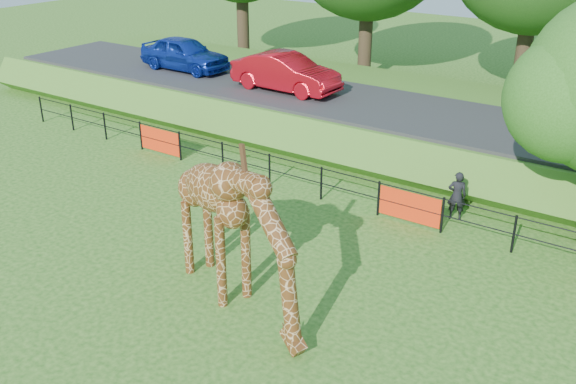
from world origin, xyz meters
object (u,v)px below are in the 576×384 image
(visitor, at_px, (457,195))
(car_blue, at_px, (185,53))
(giraffe, at_px, (236,235))
(car_red, at_px, (286,72))

(visitor, bearing_deg, car_blue, -39.74)
(giraffe, bearing_deg, car_blue, 157.17)
(giraffe, bearing_deg, car_red, 140.62)
(car_red, bearing_deg, car_blue, 88.27)
(visitor, bearing_deg, giraffe, 48.71)
(giraffe, bearing_deg, visitor, 91.15)
(giraffe, xyz_separation_m, car_blue, (-12.68, 12.09, 0.38))
(car_red, bearing_deg, giraffe, -148.47)
(car_blue, distance_m, car_red, 5.97)
(car_blue, xyz_separation_m, visitor, (15.22, -4.97, -1.44))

